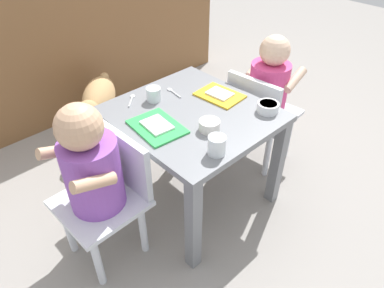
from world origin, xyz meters
The scene contains 14 objects.
ground_plane centered at (0.00, 0.00, 0.00)m, with size 7.00×7.00×0.00m, color gray.
kitchen_cabinet_back centered at (0.00, 1.11, 0.51)m, with size 2.17×0.30×1.02m, color brown.
dining_table centered at (0.00, 0.00, 0.38)m, with size 0.55×0.60×0.45m.
seated_child_left centered at (-0.44, 0.00, 0.42)m, with size 0.29×0.29×0.67m.
seated_child_right centered at (0.44, -0.04, 0.40)m, with size 0.30×0.30×0.65m.
dog centered at (-0.03, 0.71, 0.21)m, with size 0.39×0.40×0.31m.
food_tray_left centered at (-0.17, 0.01, 0.46)m, with size 0.17×0.22×0.02m.
food_tray_right centered at (0.17, 0.01, 0.46)m, with size 0.15×0.19×0.02m.
water_cup_left centered at (-0.05, 0.17, 0.48)m, with size 0.06×0.06×0.06m.
water_cup_right centered at (-0.12, -0.24, 0.48)m, with size 0.06×0.06×0.07m.
veggie_bowl_near centered at (-0.04, -0.13, 0.47)m, with size 0.08×0.08×0.04m.
veggie_bowl_far centered at (0.22, -0.20, 0.47)m, with size 0.08×0.08×0.04m.
spoon_by_left_tray centered at (0.05, 0.17, 0.46)m, with size 0.03×0.10×0.01m.
spoon_by_right_tray centered at (-0.12, 0.24, 0.46)m, with size 0.08×0.08×0.01m.
Camera 1 is at (-0.80, -0.85, 1.19)m, focal length 33.02 mm.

